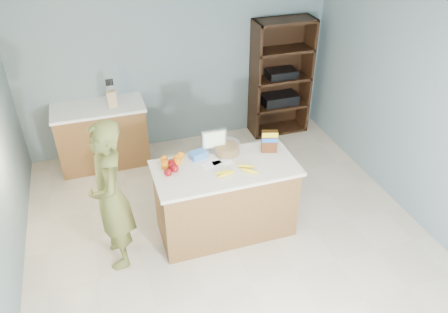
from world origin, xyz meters
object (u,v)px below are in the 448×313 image
object	(u,v)px
shelving_unit	(279,79)
person	(111,197)
tv	(214,140)
cereal_box	(270,140)
counter_peninsula	(225,202)

from	to	relation	value
shelving_unit	person	distance (m)	3.49
person	tv	bearing A→B (deg)	105.70
shelving_unit	cereal_box	world-z (taller)	shelving_unit
shelving_unit	person	world-z (taller)	shelving_unit
counter_peninsula	person	xyz separation A→B (m)	(-1.23, -0.07, 0.42)
counter_peninsula	shelving_unit	bearing A→B (deg)	52.89
shelving_unit	person	xyz separation A→B (m)	(-2.78, -2.12, -0.02)
counter_peninsula	cereal_box	world-z (taller)	cereal_box
counter_peninsula	person	bearing A→B (deg)	-176.83
tv	cereal_box	world-z (taller)	tv
tv	shelving_unit	bearing A→B (deg)	47.61
person	cereal_box	distance (m)	1.81
shelving_unit	cereal_box	xyz separation A→B (m)	(-0.99, -1.92, 0.19)
counter_peninsula	shelving_unit	world-z (taller)	shelving_unit
person	tv	world-z (taller)	person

